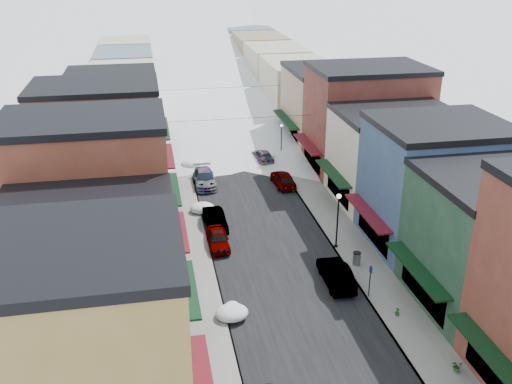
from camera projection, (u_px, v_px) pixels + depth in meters
name	position (u px, v px, depth m)	size (l,w,h in m)	color
road	(215.00, 123.00, 81.16)	(10.00, 160.00, 0.01)	black
sidewalk_left	(168.00, 125.00, 79.98)	(3.20, 160.00, 0.15)	gray
sidewalk_right	(261.00, 120.00, 82.28)	(3.20, 160.00, 0.15)	gray
curb_left	(180.00, 125.00, 80.25)	(0.10, 160.00, 0.15)	slate
curb_right	(250.00, 121.00, 82.01)	(0.10, 160.00, 0.15)	slate
bldg_l_yellow	(77.00, 354.00, 26.00)	(11.30, 8.70, 11.50)	#B28941
bldg_l_cream	(92.00, 276.00, 34.08)	(11.30, 8.20, 9.50)	beige
bldg_l_brick_near	(91.00, 201.00, 40.63)	(12.30, 8.20, 12.50)	brown
bldg_l_grayblue	(106.00, 180.00, 49.09)	(11.30, 9.20, 9.00)	slate
bldg_l_brick_far	(99.00, 138.00, 56.65)	(13.30, 9.20, 11.00)	brown
bldg_l_tan	(114.00, 116.00, 66.06)	(11.30, 11.20, 10.00)	tan
bldg_r_green	(497.00, 241.00, 38.21)	(11.30, 9.20, 9.50)	#20432E
bldg_r_blue	(435.00, 184.00, 46.15)	(11.30, 9.20, 10.50)	#354E78
bldg_r_cream	(394.00, 156.00, 54.66)	(12.30, 9.20, 9.00)	beige
bldg_r_brick_far	(366.00, 118.00, 62.40)	(13.30, 9.20, 11.50)	maroon
bldg_r_tan	(329.00, 105.00, 71.65)	(11.30, 11.20, 9.50)	tan
distant_blocks	(198.00, 66.00, 100.38)	(34.00, 55.00, 8.00)	gray
overhead_cables	(227.00, 102.00, 67.44)	(16.40, 15.04, 0.04)	black
car_silver_sedan	(218.00, 239.00, 47.11)	(1.70, 4.22, 1.44)	#A2A6AA
car_dark_hatch	(215.00, 220.00, 50.42)	(1.59, 4.55, 1.50)	black
car_silver_wagon	(205.00, 178.00, 59.48)	(2.18, 5.36, 1.56)	#A5A9AD
car_green_sedan	(336.00, 274.00, 41.86)	(1.72, 4.93, 1.62)	black
car_gray_suv	(283.00, 179.00, 59.36)	(1.88, 4.67, 1.59)	gray
car_black_sedan	(263.00, 156.00, 66.34)	(1.86, 4.57, 1.33)	black
car_lane_silver	(207.00, 133.00, 74.31)	(1.72, 4.28, 1.46)	#AFB3B8
car_lane_white	(217.00, 109.00, 85.59)	(2.47, 5.35, 1.49)	silver
parking_sign	(370.00, 278.00, 39.81)	(0.11, 0.33, 2.47)	black
trash_can	(357.00, 258.00, 44.21)	(0.62, 0.62, 1.06)	slate
streetlamp_near	(338.00, 214.00, 45.94)	(0.39, 0.39, 4.73)	black
streetlamp_far	(281.00, 136.00, 66.83)	(0.33, 0.33, 3.94)	black
planter_near	(457.00, 366.00, 33.07)	(0.60, 0.52, 0.67)	#31612B
planter_far	(397.00, 312.00, 38.11)	(0.32, 0.32, 0.56)	#2C622F
snow_pile_near	(232.00, 312.00, 38.06)	(2.22, 2.56, 0.94)	white
snow_pile_mid	(202.00, 208.00, 53.43)	(2.31, 2.62, 0.98)	white
snow_pile_far	(191.00, 164.00, 64.41)	(2.34, 2.64, 0.99)	white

